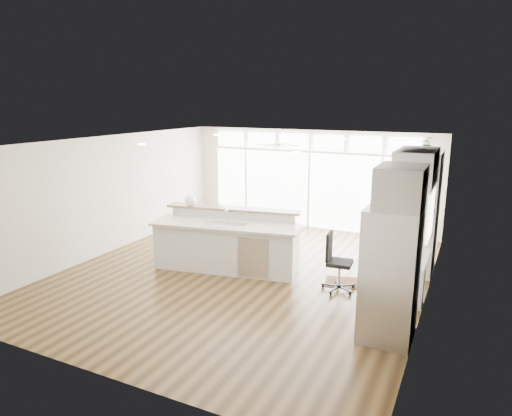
% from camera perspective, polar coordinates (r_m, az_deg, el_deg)
% --- Properties ---
extents(floor, '(7.00, 8.00, 0.02)m').
position_cam_1_polar(floor, '(9.51, -1.47, -8.20)').
color(floor, '#3A2611').
rests_on(floor, ground).
extents(ceiling, '(7.00, 8.00, 0.02)m').
position_cam_1_polar(ceiling, '(8.88, -1.57, 8.30)').
color(ceiling, white).
rests_on(ceiling, wall_back).
extents(wall_back, '(7.00, 0.04, 2.70)m').
position_cam_1_polar(wall_back, '(12.71, 6.80, 3.59)').
color(wall_back, beige).
rests_on(wall_back, floor).
extents(wall_front, '(7.00, 0.04, 2.70)m').
position_cam_1_polar(wall_front, '(6.00, -19.53, -8.26)').
color(wall_front, beige).
rests_on(wall_front, floor).
extents(wall_left, '(0.04, 8.00, 2.70)m').
position_cam_1_polar(wall_left, '(11.11, -17.77, 1.64)').
color(wall_left, beige).
rests_on(wall_left, floor).
extents(wall_right, '(0.04, 8.00, 2.70)m').
position_cam_1_polar(wall_right, '(8.16, 20.92, -2.69)').
color(wall_right, beige).
rests_on(wall_right, floor).
extents(glass_wall, '(5.80, 0.06, 2.08)m').
position_cam_1_polar(glass_wall, '(12.71, 6.67, 2.22)').
color(glass_wall, white).
rests_on(glass_wall, wall_back).
extents(transom_row, '(5.90, 0.06, 0.40)m').
position_cam_1_polar(transom_row, '(12.53, 6.83, 8.20)').
color(transom_row, white).
rests_on(transom_row, wall_back).
extents(desk_window, '(0.04, 0.85, 0.85)m').
position_cam_1_polar(desk_window, '(8.40, 20.95, -0.83)').
color(desk_window, silver).
rests_on(desk_window, wall_right).
extents(ceiling_fan, '(1.16, 1.16, 0.32)m').
position_cam_1_polar(ceiling_fan, '(11.64, 2.63, 8.39)').
color(ceiling_fan, silver).
rests_on(ceiling_fan, ceiling).
extents(recessed_lights, '(3.40, 3.00, 0.02)m').
position_cam_1_polar(recessed_lights, '(9.06, -0.98, 8.27)').
color(recessed_lights, silver).
rests_on(recessed_lights, ceiling).
extents(oven_cabinet, '(0.64, 1.20, 2.50)m').
position_cam_1_polar(oven_cabinet, '(9.95, 19.96, -0.43)').
color(oven_cabinet, silver).
rests_on(oven_cabinet, floor).
extents(desk_nook, '(0.72, 1.30, 0.76)m').
position_cam_1_polar(desk_nook, '(8.77, 18.16, -8.04)').
color(desk_nook, silver).
rests_on(desk_nook, floor).
extents(upper_cabinets, '(0.64, 1.30, 0.64)m').
position_cam_1_polar(upper_cabinets, '(8.28, 19.41, 4.75)').
color(upper_cabinets, silver).
rests_on(upper_cabinets, wall_right).
extents(refrigerator, '(0.76, 0.90, 2.00)m').
position_cam_1_polar(refrigerator, '(7.03, 16.44, -7.89)').
color(refrigerator, silver).
rests_on(refrigerator, floor).
extents(fridge_cabinet, '(0.64, 0.90, 0.60)m').
position_cam_1_polar(fridge_cabinet, '(6.67, 17.68, 2.53)').
color(fridge_cabinet, silver).
rests_on(fridge_cabinet, wall_right).
extents(framed_photos, '(0.06, 0.22, 0.80)m').
position_cam_1_polar(framed_photos, '(9.04, 21.24, -0.89)').
color(framed_photos, black).
rests_on(framed_photos, wall_right).
extents(kitchen_island, '(3.25, 1.69, 1.23)m').
position_cam_1_polar(kitchen_island, '(9.52, -3.77, -4.20)').
color(kitchen_island, silver).
rests_on(kitchen_island, floor).
extents(rug, '(0.94, 0.76, 0.01)m').
position_cam_1_polar(rug, '(9.19, 11.29, -9.14)').
color(rug, '#351911').
rests_on(rug, floor).
extents(office_chair, '(0.61, 0.57, 1.09)m').
position_cam_1_polar(office_chair, '(8.65, 10.44, -6.71)').
color(office_chair, black).
rests_on(office_chair, floor).
extents(fishbowl, '(0.25, 0.25, 0.23)m').
position_cam_1_polar(fishbowl, '(10.04, -8.19, 0.92)').
color(fishbowl, white).
rests_on(fishbowl, kitchen_island).
extents(monitor, '(0.15, 0.52, 0.43)m').
position_cam_1_polar(monitor, '(8.59, 17.91, -4.28)').
color(monitor, black).
rests_on(monitor, desk_nook).
extents(keyboard, '(0.13, 0.30, 0.01)m').
position_cam_1_polar(keyboard, '(8.68, 16.70, -5.46)').
color(keyboard, silver).
rests_on(keyboard, desk_nook).
extents(potted_plant, '(0.27, 0.30, 0.22)m').
position_cam_1_polar(potted_plant, '(9.74, 20.60, 7.37)').
color(potted_plant, '#2C5F28').
rests_on(potted_plant, oven_cabinet).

